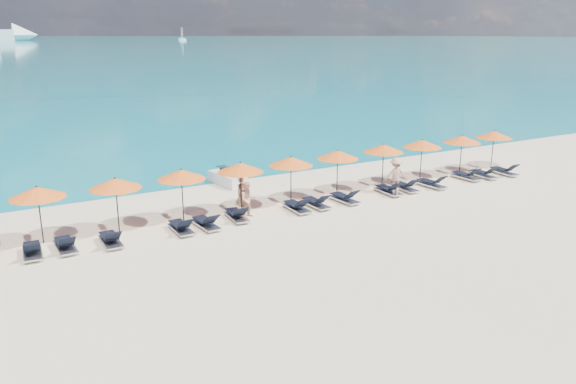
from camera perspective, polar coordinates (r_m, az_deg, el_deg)
ground at (r=21.88m, az=3.92°, el=-4.90°), size 1400.00×1400.00×0.00m
sailboat_near at (r=508.75m, az=-10.65°, el=14.97°), size 6.07×2.02×11.13m
sailboat_far at (r=573.67m, az=-10.76°, el=15.06°), size 6.49×2.16×11.89m
jetski at (r=29.73m, az=-6.18°, el=1.44°), size 1.28×2.61×0.89m
beachgoer_a at (r=25.32m, az=-4.68°, el=-0.15°), size 0.62×0.46×1.54m
beachgoer_b at (r=24.32m, az=-4.08°, el=-0.78°), size 0.80×0.51×1.58m
beachgoer_c at (r=28.52m, az=10.89°, el=1.70°), size 1.27×0.98×1.79m
umbrella_2 at (r=22.91m, az=-24.13°, el=-0.03°), size 2.10×2.10×2.28m
umbrella_3 at (r=23.17m, az=-17.14°, el=0.84°), size 2.10×2.10×2.28m
umbrella_4 at (r=23.94m, az=-10.78°, el=1.75°), size 2.10×2.10×2.28m
umbrella_5 at (r=24.85m, az=-4.84°, el=2.50°), size 2.10×2.10×2.28m
umbrella_6 at (r=25.95m, az=0.31°, el=3.14°), size 2.10×2.10×2.28m
umbrella_7 at (r=27.49m, az=5.08°, el=3.81°), size 2.10×2.10×2.28m
umbrella_8 at (r=29.28m, az=9.70°, el=4.39°), size 2.10×2.10×2.28m
umbrella_9 at (r=30.94m, az=13.48°, el=4.80°), size 2.10×2.10×2.28m
umbrella_10 at (r=32.85m, az=17.28°, el=5.15°), size 2.10×2.10×2.28m
umbrella_11 at (r=34.96m, az=20.21°, el=5.50°), size 2.10×2.10×2.28m
lounger_3 at (r=22.21m, az=-24.56°, el=-5.41°), size 0.74×1.74×0.66m
lounger_4 at (r=22.31m, az=-21.68°, el=-4.98°), size 0.66×1.71×0.66m
lounger_5 at (r=22.31m, az=-17.57°, el=-4.58°), size 0.63×1.70×0.66m
lounger_6 at (r=22.98m, az=-10.81°, el=-3.50°), size 0.63×1.70×0.66m
lounger_7 at (r=23.30m, az=-8.33°, el=-3.10°), size 0.73×1.74×0.66m
lounger_8 at (r=24.15m, az=-5.22°, el=-2.31°), size 0.76×1.75×0.66m
lounger_9 at (r=25.20m, az=0.92°, el=-1.46°), size 0.67×1.72×0.66m
lounger_10 at (r=25.77m, az=2.86°, el=-1.07°), size 0.69×1.72×0.66m
lounger_11 at (r=26.62m, az=5.79°, el=-0.58°), size 0.74×1.74×0.66m
lounger_12 at (r=28.29m, az=10.18°, el=0.24°), size 0.70×1.73×0.66m
lounger_13 at (r=29.05m, az=11.80°, el=0.57°), size 0.70×1.73×0.66m
lounger_14 at (r=29.98m, az=14.41°, el=0.88°), size 0.73×1.74×0.66m
lounger_15 at (r=32.11m, az=17.65°, el=1.62°), size 0.70×1.73×0.66m
lounger_16 at (r=32.81m, az=19.25°, el=1.77°), size 0.66×1.71×0.66m
lounger_17 at (r=33.89m, az=21.13°, el=2.02°), size 0.69×1.73×0.66m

